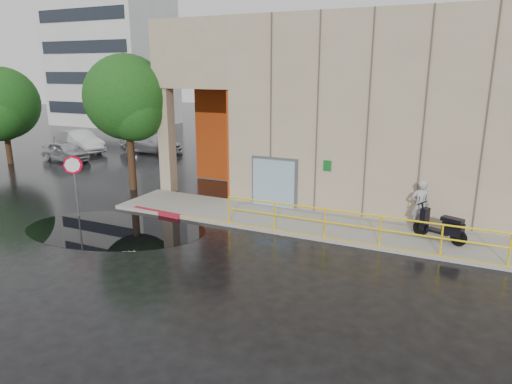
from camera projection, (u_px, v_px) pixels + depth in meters
ground at (196, 257)px, 14.66m from camera, size 120.00×120.00×0.00m
sidewalk at (353, 230)px, 16.94m from camera, size 20.00×3.00×0.15m
building at (415, 106)px, 21.08m from camera, size 20.00×10.17×8.00m
guardrail at (352, 226)px, 15.50m from camera, size 9.56×0.06×1.03m
distant_building at (112, 53)px, 48.63m from camera, size 12.00×8.08×15.00m
person at (420, 205)px, 16.46m from camera, size 0.81×0.70×1.89m
scooter at (441, 217)px, 15.44m from camera, size 1.93×1.26×1.46m
stop_sign at (74, 172)px, 18.26m from camera, size 0.56×0.58×2.53m
red_curb at (157, 212)px, 18.93m from camera, size 2.41×0.36×0.18m
puddle at (115, 229)px, 17.25m from camera, size 7.83×5.81×0.01m
car_a at (65, 151)px, 29.90m from camera, size 3.97×2.17×1.28m
car_b at (80, 141)px, 33.08m from camera, size 5.08×3.16×1.58m
car_c at (151, 143)px, 32.92m from camera, size 4.87×2.29×1.37m
tree_near at (129, 101)px, 21.72m from camera, size 4.07×4.07×6.58m
tree_far at (2, 106)px, 28.17m from camera, size 4.47×4.47×6.04m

